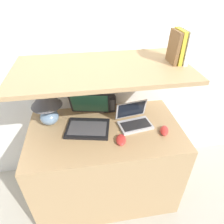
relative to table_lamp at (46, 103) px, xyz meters
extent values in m
plane|color=#B2AD9E|center=(0.42, -0.49, -0.97)|extent=(12.00, 12.00, 0.00)
cube|color=white|center=(0.42, 0.25, 0.23)|extent=(6.00, 0.05, 2.40)
cube|color=tan|center=(0.42, -0.15, -0.58)|extent=(1.19, 0.68, 0.78)
cube|color=white|center=(0.42, 0.21, -0.35)|extent=(1.19, 0.04, 1.23)
cube|color=tan|center=(0.42, -0.08, 0.28)|extent=(1.19, 0.62, 0.03)
ellipsoid|color=#7593B2|center=(0.00, 0.00, -0.13)|extent=(0.14, 0.14, 0.12)
cylinder|color=tan|center=(0.00, 0.00, -0.05)|extent=(0.02, 0.02, 0.05)
cone|color=#4C4C51|center=(0.00, 0.00, 0.05)|extent=(0.23, 0.23, 0.13)
cube|color=black|center=(0.29, -0.13, -0.18)|extent=(0.37, 0.30, 0.02)
cube|color=#47474C|center=(0.29, -0.14, -0.17)|extent=(0.32, 0.22, 0.00)
cube|color=black|center=(0.33, 0.03, -0.06)|extent=(0.34, 0.16, 0.23)
cube|color=#235138|center=(0.33, 0.03, -0.06)|extent=(0.31, 0.14, 0.20)
cube|color=silver|center=(0.67, -0.15, -0.18)|extent=(0.28, 0.20, 0.02)
cube|color=#232326|center=(0.67, -0.16, -0.17)|extent=(0.24, 0.14, 0.00)
cube|color=silver|center=(0.65, -0.05, -0.09)|extent=(0.26, 0.08, 0.16)
cube|color=black|center=(0.65, -0.06, -0.09)|extent=(0.23, 0.07, 0.14)
ellipsoid|color=red|center=(0.52, -0.30, -0.18)|extent=(0.09, 0.13, 0.04)
ellipsoid|color=red|center=(0.87, -0.26, -0.18)|extent=(0.10, 0.13, 0.04)
cube|color=black|center=(0.49, 0.10, -0.12)|extent=(0.11, 0.06, 0.15)
cube|color=#59595B|center=(0.49, 0.06, -0.12)|extent=(0.09, 0.00, 0.10)
cube|color=silver|center=(0.98, -0.08, 0.40)|extent=(0.03, 0.17, 0.22)
cube|color=gold|center=(0.94, -0.08, 0.40)|extent=(0.03, 0.15, 0.22)
cube|color=brown|center=(0.91, -0.08, 0.40)|extent=(0.03, 0.15, 0.21)
camera|label=1|loc=(0.29, -1.33, 0.82)|focal=32.00mm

